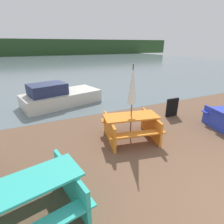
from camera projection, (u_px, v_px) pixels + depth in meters
water at (49, 62)px, 28.82m from camera, size 60.00×50.00×0.00m
far_treeline at (39, 47)px, 45.01m from camera, size 80.00×1.60×4.00m
picnic_table_teal at (30, 199)px, 2.77m from camera, size 1.90×1.68×0.79m
picnic_table_orange at (131, 125)px, 5.33m from camera, size 1.86×1.67×0.77m
umbrella_white at (132, 85)px, 4.88m from camera, size 0.26×0.26×2.27m
boat at (59, 96)px, 8.41m from camera, size 3.88×2.47×1.09m
signboard at (172, 107)px, 7.05m from camera, size 0.55×0.08×0.75m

